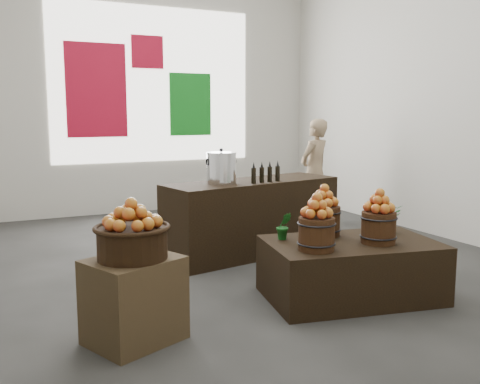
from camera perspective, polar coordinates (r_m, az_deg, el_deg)
name	(u,v)px	position (r m, az deg, el deg)	size (l,w,h in m)	color
ground	(230,267)	(5.52, -1.10, -8.04)	(7.00, 7.00, 0.00)	#363634
back_wall	(135,85)	(8.61, -11.14, 11.18)	(6.00, 0.04, 4.00)	#BCB8AD
back_opening	(154,85)	(8.67, -9.15, 11.21)	(3.20, 0.02, 2.40)	white
deco_red_left	(96,90)	(8.44, -15.07, 10.43)	(0.90, 0.04, 1.40)	#A60C25
deco_green_right	(190,104)	(8.85, -5.32, 9.28)	(0.70, 0.04, 1.00)	#12751C
deco_red_upper	(147,52)	(8.67, -9.86, 14.51)	(0.50, 0.04, 0.50)	#A60C25
crate	(134,300)	(3.80, -11.23, -11.25)	(0.59, 0.48, 0.59)	brown
wicker_basket	(132,243)	(3.69, -11.41, -5.37)	(0.47, 0.47, 0.21)	black
apples_in_basket	(131,213)	(3.65, -11.51, -2.23)	(0.37, 0.37, 0.20)	#9B0519
display_table	(351,269)	(4.69, 11.73, -8.10)	(1.42, 0.87, 0.49)	black
apple_bucket_front_left	(316,234)	(4.25, 8.16, -4.45)	(0.28, 0.28, 0.26)	#3C2310
apples_in_bucket_front_left	(317,206)	(4.21, 8.22, -1.44)	(0.21, 0.21, 0.19)	#9B0519
apple_bucket_front_right	(379,228)	(4.59, 14.56, -3.69)	(0.28, 0.28, 0.26)	#3C2310
apples_in_bucket_front_right	(380,201)	(4.54, 14.66, -0.90)	(0.21, 0.21, 0.19)	#9B0519
apple_bucket_rear	(324,221)	(4.77, 8.93, -3.07)	(0.28, 0.28, 0.26)	#3C2310
apples_in_bucket_rear	(324,195)	(4.73, 8.99, -0.37)	(0.21, 0.21, 0.19)	#9B0519
herb_garnish_right	(388,218)	(5.03, 15.53, -2.73)	(0.23, 0.20, 0.25)	#115519
herb_garnish_left	(284,226)	(4.58, 4.70, -3.63)	(0.13, 0.10, 0.24)	#115519
counter	(252,217)	(5.96, 1.30, -2.71)	(2.02, 0.64, 0.83)	black
stock_pot_left	(221,169)	(5.64, -2.01, 2.49)	(0.31, 0.31, 0.31)	silver
oil_cruets	(264,172)	(5.72, 2.55, 2.16)	(0.29, 0.06, 0.23)	black
shopper	(315,171)	(7.73, 7.96, 2.25)	(0.54, 0.36, 1.48)	#8B7355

